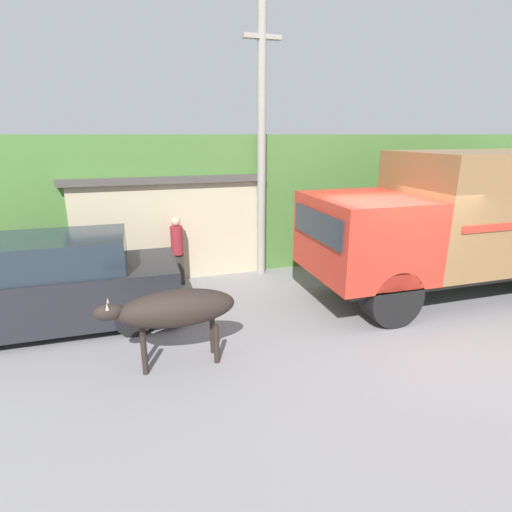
{
  "coord_description": "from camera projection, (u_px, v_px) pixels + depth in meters",
  "views": [
    {
      "loc": [
        -4.89,
        -6.18,
        3.56
      ],
      "look_at": [
        -2.94,
        0.24,
        1.5
      ],
      "focal_mm": 28.0,
      "sensor_mm": 36.0,
      "label": 1
    }
  ],
  "objects": [
    {
      "name": "ground_plane",
      "position": [
        399.0,
        318.0,
        8.05
      ],
      "size": [
        60.0,
        60.0,
        0.0
      ],
      "primitive_type": "plane",
      "color": "gray"
    },
    {
      "name": "utility_pole",
      "position": [
        262.0,
        143.0,
        9.71
      ],
      "size": [
        0.9,
        0.21,
        6.44
      ],
      "color": "#9E998E",
      "rests_on": "ground_plane"
    },
    {
      "name": "brown_cow",
      "position": [
        175.0,
        310.0,
        6.2
      ],
      "size": [
        2.14,
        0.59,
        1.26
      ],
      "rotation": [
        0.0,
        0.0,
        0.03
      ],
      "color": "#2D231E",
      "rests_on": "ground_plane"
    },
    {
      "name": "hillside_embankment",
      "position": [
        288.0,
        190.0,
        13.23
      ],
      "size": [
        32.0,
        5.1,
        3.55
      ],
      "color": "#4C7A38",
      "rests_on": "ground_plane"
    },
    {
      "name": "pedestrian_on_hill",
      "position": [
        177.0,
        247.0,
        9.58
      ],
      "size": [
        0.33,
        0.33,
        1.7
      ],
      "rotation": [
        0.0,
        0.0,
        3.31
      ],
      "color": "#38332D",
      "rests_on": "ground_plane"
    },
    {
      "name": "parked_suv",
      "position": [
        52.0,
        285.0,
        7.47
      ],
      "size": [
        4.66,
        1.83,
        1.76
      ],
      "rotation": [
        0.0,
        0.0,
        0.01
      ],
      "color": "#232328",
      "rests_on": "ground_plane"
    },
    {
      "name": "building_backdrop",
      "position": [
        166.0,
        220.0,
        10.91
      ],
      "size": [
        4.85,
        2.7,
        2.6
      ],
      "color": "#C6B793",
      "rests_on": "ground_plane"
    },
    {
      "name": "cargo_truck",
      "position": [
        471.0,
        218.0,
        8.9
      ],
      "size": [
        7.04,
        2.49,
        3.21
      ],
      "rotation": [
        0.0,
        0.0,
        0.05
      ],
      "color": "#2D2D2D",
      "rests_on": "ground_plane"
    }
  ]
}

